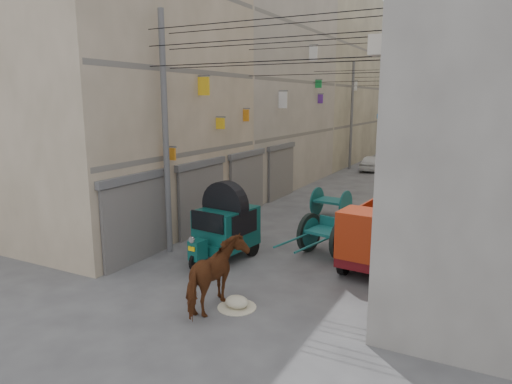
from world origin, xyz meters
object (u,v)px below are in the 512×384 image
Objects in this scene: horse at (217,276)px; distant_car_grey at (427,163)px; auto_rickshaw at (225,224)px; distant_car_white at (371,163)px; mini_truck at (377,240)px; distant_car_green at (429,146)px; second_cart at (331,202)px; tonga_cart at (325,235)px; feed_sack at (237,302)px.

horse is 0.63× the size of distant_car_grey.
distant_car_white is at bearing 97.73° from auto_rickshaw.
auto_rickshaw is at bearing -97.24° from distant_car_grey.
mini_truck reaches higher than distant_car_green.
distant_car_white is (-2.13, 24.78, -0.29)m from horse.
second_cart is 30.02m from distant_car_green.
mini_truck is at bearing -127.75° from horse.
second_cart is (1.38, 6.78, -0.47)m from auto_rickshaw.
feed_sack is (-0.64, -4.85, -0.55)m from tonga_cart.
distant_car_white is (-0.36, 21.46, -0.58)m from auto_rickshaw.
mini_truck is 5.32m from horse.
auto_rickshaw is at bearing 88.00° from distant_car_white.
feed_sack is at bearing -47.59° from auto_rickshaw.
distant_car_grey is at bearing 98.81° from mini_truck.
second_cart is at bearing -95.73° from distant_car_grey.
mini_truck is 6.13× the size of feed_sack.
horse is 40.12m from distant_car_green.
distant_car_white is at bearing 95.91° from feed_sack.
auto_rickshaw is at bearing -134.65° from tonga_cart.
distant_car_grey is (0.44, 22.02, -0.16)m from tonga_cart.
feed_sack is at bearing -91.77° from distant_car_grey.
mini_truck reaches higher than feed_sack.
tonga_cart is at bearing -90.62° from distant_car_grey.
horse is (-2.92, -4.44, -0.11)m from mini_truck.
mini_truck is 22.76m from distant_car_grey.
auto_rickshaw reaches higher than distant_car_green.
second_cart is (-1.43, 4.97, -0.01)m from tonga_cart.
feed_sack is (0.79, -9.82, -0.54)m from second_cart.
mini_truck is at bearing -85.84° from distant_car_grey.
second_cart is 0.50× the size of distant_car_grey.
auto_rickshaw is 0.76× the size of mini_truck.
distant_car_white is at bearing 104.12° from second_cart.
tonga_cart reaches higher than second_cart.
second_cart is 10.11m from horse.
distant_car_green is (0.42, 30.02, -0.09)m from second_cart.
distant_car_grey is (3.25, 23.83, -0.63)m from auto_rickshaw.
feed_sack is 0.19× the size of distant_car_grey.
horse is at bearing 105.07° from distant_car_green.
tonga_cart is 5.12× the size of feed_sack.
tonga_cart is 0.92× the size of distant_car_white.
tonga_cart is 19.91m from distant_car_white.
horse reaches higher than distant_car_green.
distant_car_green is (-2.89, 35.68, -0.38)m from mini_truck.
distant_car_grey is at bearing 101.45° from tonga_cart.
horse is (1.77, -3.32, -0.29)m from auto_rickshaw.
second_cart is 0.78× the size of horse.
mini_truck is 6.56m from second_cart.
auto_rickshaw is 0.88× the size of distant_car_grey.
distant_car_grey is (1.07, 26.87, 0.38)m from feed_sack.
horse is at bearing 91.95° from distant_car_white.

